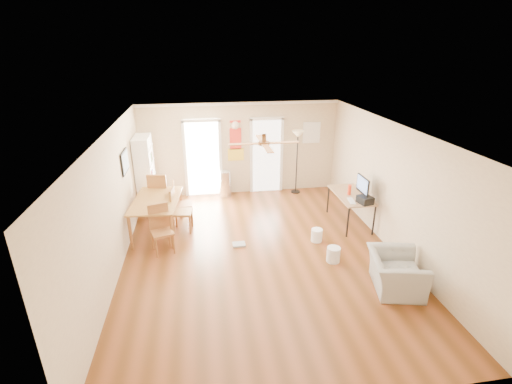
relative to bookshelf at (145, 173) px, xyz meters
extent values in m
plane|color=brown|center=(2.54, -2.75, -0.96)|extent=(7.00, 7.00, 0.00)
cube|color=red|center=(2.41, 0.73, 0.59)|extent=(0.46, 0.03, 1.10)
cube|color=white|center=(4.59, 0.72, 0.74)|extent=(0.50, 0.04, 0.60)
cube|color=black|center=(-0.19, -1.35, 0.74)|extent=(0.04, 0.66, 0.48)
cylinder|color=silver|center=(2.06, 0.49, -0.59)|extent=(0.38, 0.38, 0.75)
cube|color=silver|center=(4.74, -2.04, -0.21)|extent=(0.18, 0.39, 0.01)
cube|color=black|center=(4.99, -2.20, -0.14)|extent=(0.33, 0.37, 0.16)
cylinder|color=#FA3916|center=(4.84, -1.66, -0.10)|extent=(0.10, 0.10, 0.24)
cylinder|color=white|center=(3.85, -2.40, -0.82)|extent=(0.26, 0.26, 0.28)
cylinder|color=white|center=(3.93, -3.24, -0.81)|extent=(0.32, 0.32, 0.31)
cube|color=gray|center=(2.14, -2.32, -0.94)|extent=(0.27, 0.22, 0.04)
imported|color=#9B9C97|center=(4.69, -4.23, -0.64)|extent=(1.07, 1.17, 0.65)
camera|label=1|loc=(1.43, -9.22, 3.08)|focal=25.76mm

